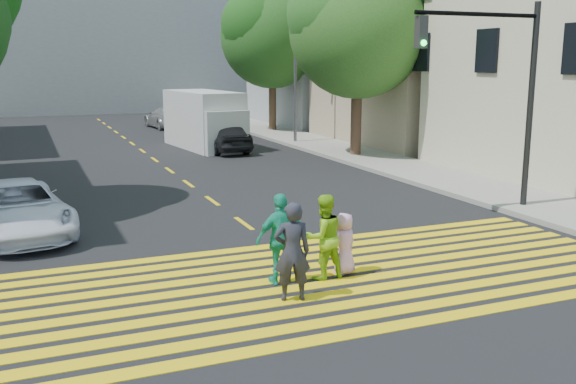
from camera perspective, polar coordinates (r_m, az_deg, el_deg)
ground at (r=11.45m, az=5.83°, el=-9.68°), size 120.00×120.00×0.00m
sidewalk_right at (r=28.21m, az=6.67°, el=3.16°), size 3.00×60.00×0.15m
crosswalk at (r=12.51m, az=3.05°, el=-7.73°), size 13.40×5.30×0.01m
lane_line at (r=32.54m, az=-13.27°, el=3.91°), size 0.12×34.40×0.01m
building_right_tan at (r=34.79m, az=13.19°, el=12.64°), size 10.00×10.00×10.00m
building_right_grey at (r=44.22m, az=4.71°, el=12.59°), size 10.00×10.00×10.00m
backdrop_block at (r=57.63m, az=-17.82°, el=12.82°), size 30.00×8.00×12.00m
tree_right_near at (r=28.21m, az=6.39°, el=14.89°), size 7.27×6.89×8.62m
tree_right_far at (r=38.67m, az=-1.33°, el=14.15°), size 7.21×6.93×8.77m
pedestrian_man at (r=11.18m, az=0.37°, el=-5.34°), size 0.73×0.57×1.77m
pedestrian_woman at (r=12.34m, az=3.18°, el=-4.00°), size 0.85×0.68×1.66m
pedestrian_child at (r=12.69m, az=5.01°, el=-4.60°), size 0.70×0.58×1.23m
pedestrian_extra at (r=12.04m, az=-0.58°, el=-4.18°), size 1.03×0.46×1.74m
white_sedan at (r=16.76m, az=-22.98°, el=-1.39°), size 2.84×4.95×1.30m
dark_car_near at (r=30.08m, az=-5.77°, el=4.93°), size 1.82×4.26×1.44m
silver_car at (r=41.65m, az=-10.82°, el=6.51°), size 2.29×4.70×1.32m
dark_car_parked at (r=36.47m, az=-6.32°, el=5.88°), size 1.73×3.81×1.21m
white_van at (r=31.42m, az=-7.31°, el=6.24°), size 2.81×6.01×2.74m
traffic_signal at (r=18.32m, az=18.43°, el=9.58°), size 3.89×0.34×5.71m
street_lamp at (r=32.64m, az=0.33°, el=13.24°), size 2.01×0.53×8.92m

